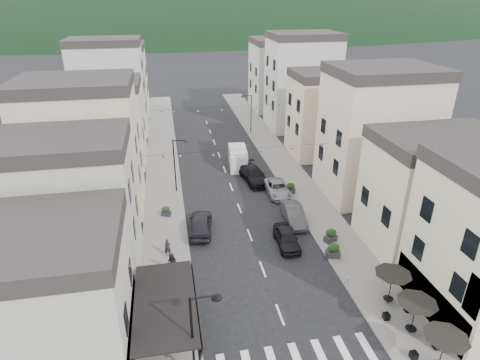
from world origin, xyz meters
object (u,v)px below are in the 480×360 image
object	(u,v)px
parked_car_a	(287,238)
parked_car_d	(254,175)
pedestrian_a	(168,248)
parked_car_b	(294,214)
parked_car_e	(200,224)
parked_car_c	(277,188)
delivery_van	(238,157)
pedestrian_b	(172,264)

from	to	relation	value
parked_car_a	parked_car_d	xyz separation A→B (m)	(0.00, 13.13, 0.08)
parked_car_d	pedestrian_a	size ratio (longest dim) A/B	3.63
parked_car_a	parked_car_b	distance (m)	4.05
parked_car_b	parked_car_e	bearing A→B (deg)	-175.56
parked_car_c	delivery_van	distance (m)	8.78
parked_car_a	parked_car_b	bearing A→B (deg)	65.45
parked_car_d	pedestrian_a	distance (m)	16.42
parked_car_b	parked_car_d	world-z (taller)	parked_car_d
parked_car_b	pedestrian_b	distance (m)	13.05
parked_car_a	parked_car_e	distance (m)	7.89
delivery_van	pedestrian_a	distance (m)	19.81
parked_car_c	parked_car_d	world-z (taller)	parked_car_d
parked_car_b	pedestrian_b	world-z (taller)	pedestrian_b
parked_car_b	parked_car_d	bearing A→B (deg)	104.34
parked_car_c	parked_car_d	size ratio (longest dim) A/B	0.88
parked_car_c	pedestrian_b	size ratio (longest dim) A/B	2.64
parked_car_c	parked_car_a	bearing A→B (deg)	-99.94
parked_car_b	pedestrian_a	distance (m)	12.38
parked_car_e	pedestrian_b	world-z (taller)	pedestrian_b
pedestrian_a	pedestrian_b	bearing A→B (deg)	-83.43
parked_car_c	parked_car_d	bearing A→B (deg)	117.01
parked_car_a	parked_car_e	xyz separation A→B (m)	(-7.07, 3.50, 0.12)
parked_car_e	delivery_van	world-z (taller)	delivery_van
parked_car_b	pedestrian_b	size ratio (longest dim) A/B	2.54
parked_car_e	delivery_van	distance (m)	15.51
parked_car_d	pedestrian_b	world-z (taller)	pedestrian_b
parked_car_b	delivery_van	size ratio (longest dim) A/B	0.87
parked_car_d	pedestrian_b	bearing A→B (deg)	-130.06
delivery_van	pedestrian_b	bearing A→B (deg)	-107.52
parked_car_a	parked_car_d	distance (m)	13.13
parked_car_d	pedestrian_b	xyz separation A→B (m)	(-9.79, -15.48, 0.24)
parked_car_b	parked_car_e	distance (m)	8.87
pedestrian_a	pedestrian_b	distance (m)	2.54
parked_car_e	parked_car_a	bearing A→B (deg)	161.48
parked_car_d	delivery_van	xyz separation A→B (m)	(-1.01, 4.64, 0.43)
parked_car_e	parked_car_c	bearing A→B (deg)	-138.27
parked_car_b	parked_car_c	bearing A→B (deg)	93.62
parked_car_e	pedestrian_b	xyz separation A→B (m)	(-2.72, -5.85, 0.20)
parked_car_c	delivery_van	world-z (taller)	delivery_van
parked_car_b	pedestrian_b	xyz separation A→B (m)	(-11.59, -5.98, 0.27)
parked_car_b	parked_car_c	size ratio (longest dim) A/B	0.96
parked_car_c	parked_car_e	bearing A→B (deg)	-145.24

